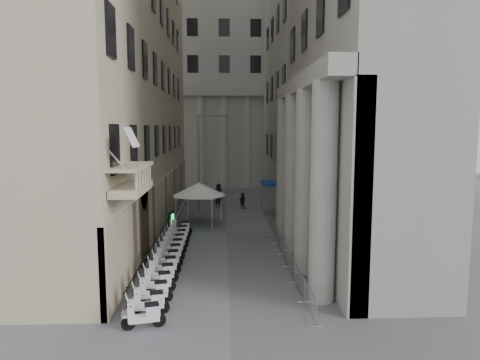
{
  "coord_description": "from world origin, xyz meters",
  "views": [
    {
      "loc": [
        -0.26,
        -12.81,
        7.93
      ],
      "look_at": [
        0.88,
        15.26,
        4.5
      ],
      "focal_mm": 32.0,
      "sensor_mm": 36.0,
      "label": 1
    }
  ],
  "objects_px": {
    "info_kiosk": "(171,222)",
    "security_tent": "(195,189)",
    "scooter_0": "(144,328)",
    "pedestrian_b": "(242,201)",
    "pedestrian_a": "(218,199)",
    "street_lamp": "(203,154)"
  },
  "relations": [
    {
      "from": "security_tent",
      "to": "pedestrian_b",
      "type": "bearing_deg",
      "value": 55.93
    },
    {
      "from": "pedestrian_b",
      "to": "pedestrian_a",
      "type": "bearing_deg",
      "value": 11.28
    },
    {
      "from": "street_lamp",
      "to": "pedestrian_b",
      "type": "xyz_separation_m",
      "value": [
        3.8,
        1.25,
        -4.74
      ]
    },
    {
      "from": "info_kiosk",
      "to": "pedestrian_a",
      "type": "relative_size",
      "value": 0.93
    },
    {
      "from": "scooter_0",
      "to": "pedestrian_a",
      "type": "height_order",
      "value": "pedestrian_a"
    },
    {
      "from": "security_tent",
      "to": "pedestrian_a",
      "type": "distance_m",
      "value": 7.28
    },
    {
      "from": "scooter_0",
      "to": "info_kiosk",
      "type": "distance_m",
      "value": 15.65
    },
    {
      "from": "info_kiosk",
      "to": "scooter_0",
      "type": "bearing_deg",
      "value": -74.18
    },
    {
      "from": "scooter_0",
      "to": "pedestrian_b",
      "type": "height_order",
      "value": "pedestrian_b"
    },
    {
      "from": "scooter_0",
      "to": "pedestrian_b",
      "type": "bearing_deg",
      "value": -24.06
    },
    {
      "from": "pedestrian_a",
      "to": "street_lamp",
      "type": "bearing_deg",
      "value": 37.77
    },
    {
      "from": "scooter_0",
      "to": "pedestrian_a",
      "type": "relative_size",
      "value": 0.85
    },
    {
      "from": "scooter_0",
      "to": "street_lamp",
      "type": "distance_m",
      "value": 24.67
    },
    {
      "from": "pedestrian_a",
      "to": "pedestrian_b",
      "type": "height_order",
      "value": "pedestrian_a"
    },
    {
      "from": "street_lamp",
      "to": "pedestrian_b",
      "type": "distance_m",
      "value": 6.2
    },
    {
      "from": "info_kiosk",
      "to": "pedestrian_a",
      "type": "bearing_deg",
      "value": 84.44
    },
    {
      "from": "security_tent",
      "to": "street_lamp",
      "type": "bearing_deg",
      "value": 85.34
    },
    {
      "from": "street_lamp",
      "to": "pedestrian_a",
      "type": "height_order",
      "value": "street_lamp"
    },
    {
      "from": "info_kiosk",
      "to": "security_tent",
      "type": "bearing_deg",
      "value": 77.21
    },
    {
      "from": "security_tent",
      "to": "pedestrian_a",
      "type": "xyz_separation_m",
      "value": [
        1.76,
        6.77,
        -2.01
      ]
    },
    {
      "from": "security_tent",
      "to": "info_kiosk",
      "type": "xyz_separation_m",
      "value": [
        -1.65,
        -3.43,
        -2.07
      ]
    },
    {
      "from": "pedestrian_a",
      "to": "security_tent",
      "type": "bearing_deg",
      "value": 60.05
    }
  ]
}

